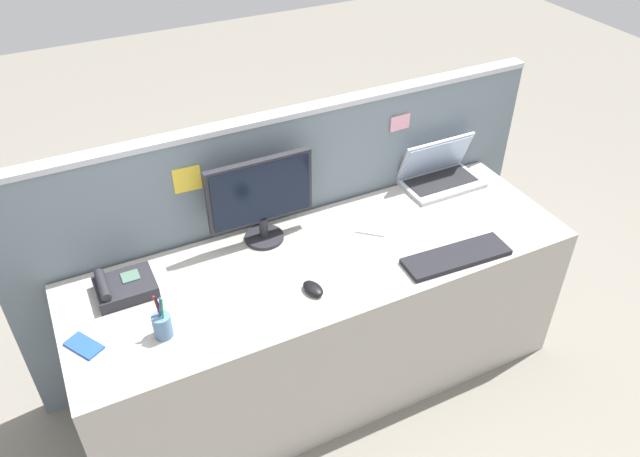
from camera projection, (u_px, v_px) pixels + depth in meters
ground_plane at (325, 374)px, 2.93m from camera, size 10.00×10.00×0.00m
desk at (325, 321)px, 2.72m from camera, size 2.08×0.67×0.72m
cubicle_divider at (289, 230)px, 2.83m from camera, size 2.42×0.08×1.20m
desktop_monitor at (261, 196)px, 2.48m from camera, size 0.45×0.17×0.38m
laptop at (439, 172)px, 2.92m from camera, size 0.37×0.23×0.22m
desk_phone at (123, 287)px, 2.32m from camera, size 0.22×0.18×0.09m
keyboard_main at (456, 257)px, 2.49m from camera, size 0.46×0.16×0.02m
computer_mouse_right_hand at (313, 289)px, 2.33m from camera, size 0.08×0.11×0.03m
pen_cup at (162, 325)px, 2.14m from camera, size 0.07×0.07×0.18m
cell_phone_white_slab at (371, 229)px, 2.65m from camera, size 0.14×0.13×0.01m
cell_phone_blue_case at (84, 346)px, 2.12m from camera, size 0.13×0.15×0.01m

